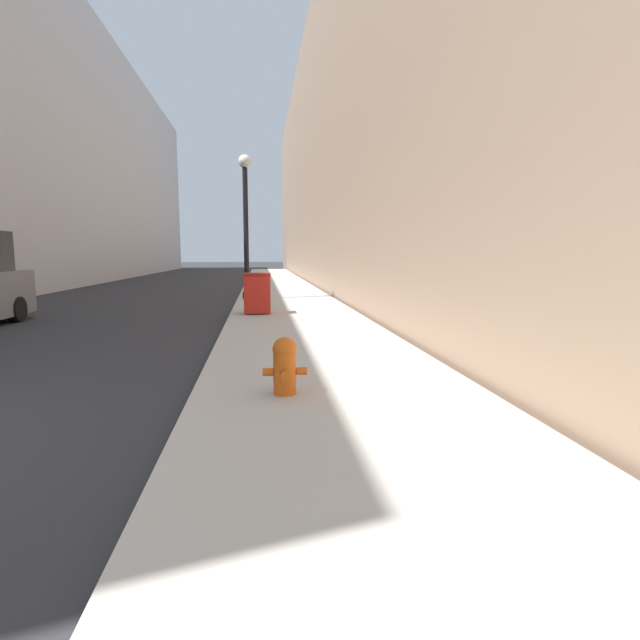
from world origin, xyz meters
name	(u,v)px	position (x,y,z in m)	size (l,w,h in m)	color
sidewalk_right	(281,292)	(5.50, 18.00, 0.06)	(3.43, 60.00, 0.13)	#B7B2A8
building_right_stone	(406,161)	(13.31, 26.00, 7.18)	(12.00, 60.00, 14.37)	#9E7F66
fire_hydrant	(285,364)	(4.85, 1.72, 0.47)	(0.50, 0.39, 0.65)	#D15614
trash_bin	(257,293)	(4.50, 9.47, 0.68)	(0.71, 0.66, 1.08)	red
lamppost	(246,216)	(4.13, 13.86, 3.01)	(0.44, 0.44, 4.92)	black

